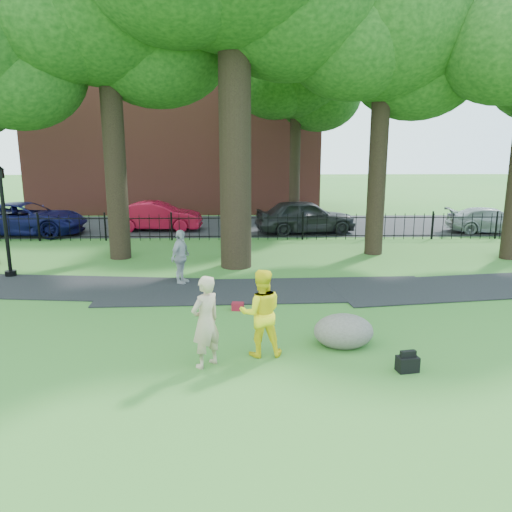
{
  "coord_description": "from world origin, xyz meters",
  "views": [
    {
      "loc": [
        0.24,
        -10.51,
        4.38
      ],
      "look_at": [
        0.58,
        2.0,
        1.52
      ],
      "focal_mm": 35.0,
      "sensor_mm": 36.0,
      "label": 1
    }
  ],
  "objects_px": {
    "boulder": "(344,329)",
    "red_sedan": "(157,216)",
    "lamppost": "(5,223)",
    "woman": "(206,322)",
    "man": "(261,313)"
  },
  "relations": [
    {
      "from": "boulder",
      "to": "red_sedan",
      "type": "xyz_separation_m",
      "value": [
        -6.52,
        14.93,
        0.35
      ]
    },
    {
      "from": "boulder",
      "to": "red_sedan",
      "type": "distance_m",
      "value": 16.3
    },
    {
      "from": "lamppost",
      "to": "woman",
      "type": "bearing_deg",
      "value": -54.7
    },
    {
      "from": "lamppost",
      "to": "red_sedan",
      "type": "distance_m",
      "value": 9.58
    },
    {
      "from": "woman",
      "to": "lamppost",
      "type": "xyz_separation_m",
      "value": [
        -7.02,
        7.01,
        0.87
      ]
    },
    {
      "from": "man",
      "to": "red_sedan",
      "type": "xyz_separation_m",
      "value": [
        -4.69,
        15.38,
        -0.2
      ]
    },
    {
      "from": "boulder",
      "to": "lamppost",
      "type": "distance_m",
      "value": 11.75
    },
    {
      "from": "lamppost",
      "to": "man",
      "type": "bearing_deg",
      "value": -48.36
    },
    {
      "from": "man",
      "to": "red_sedan",
      "type": "bearing_deg",
      "value": -77.77
    },
    {
      "from": "woman",
      "to": "boulder",
      "type": "distance_m",
      "value": 3.15
    },
    {
      "from": "lamppost",
      "to": "red_sedan",
      "type": "height_order",
      "value": "lamppost"
    },
    {
      "from": "man",
      "to": "red_sedan",
      "type": "height_order",
      "value": "man"
    },
    {
      "from": "boulder",
      "to": "lamppost",
      "type": "height_order",
      "value": "lamppost"
    },
    {
      "from": "woman",
      "to": "lamppost",
      "type": "distance_m",
      "value": 9.96
    },
    {
      "from": "woman",
      "to": "man",
      "type": "relative_size",
      "value": 1.01
    }
  ]
}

